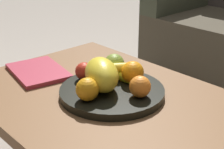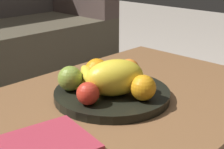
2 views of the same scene
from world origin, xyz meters
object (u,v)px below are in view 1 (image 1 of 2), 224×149
(coffee_table, at_px, (111,111))
(fruit_bowl, at_px, (112,92))
(orange_front, at_px, (133,72))
(orange_right, at_px, (140,87))
(magazine, at_px, (38,71))
(banana_bunch, at_px, (120,73))
(apple_left, at_px, (114,64))
(apple_front, at_px, (85,71))
(melon_large_front, at_px, (102,75))
(orange_left, at_px, (87,89))

(coffee_table, xyz_separation_m, fruit_bowl, (-0.02, 0.02, 0.05))
(fruit_bowl, bearing_deg, orange_front, 79.56)
(coffee_table, xyz_separation_m, orange_front, (-0.01, 0.10, 0.11))
(orange_right, height_order, magazine, orange_right)
(banana_bunch, xyz_separation_m, magazine, (-0.30, -0.15, -0.04))
(apple_left, bearing_deg, orange_right, -19.38)
(apple_front, height_order, magazine, apple_front)
(apple_left, distance_m, banana_bunch, 0.06)
(apple_front, distance_m, apple_left, 0.11)
(fruit_bowl, relative_size, magazine, 1.40)
(orange_right, height_order, apple_front, orange_right)
(magazine, bearing_deg, melon_large_front, 20.26)
(orange_right, distance_m, banana_bunch, 0.14)
(apple_front, xyz_separation_m, magazine, (-0.21, -0.06, -0.05))
(apple_left, bearing_deg, coffee_table, -46.29)
(orange_right, bearing_deg, apple_left, 160.62)
(melon_large_front, distance_m, apple_front, 0.10)
(orange_front, height_order, orange_right, orange_front)
(orange_front, height_order, apple_left, orange_front)
(fruit_bowl, height_order, melon_large_front, melon_large_front)
(melon_large_front, bearing_deg, orange_right, 23.54)
(melon_large_front, relative_size, orange_left, 2.37)
(orange_left, height_order, magazine, orange_left)
(banana_bunch, bearing_deg, fruit_bowl, -65.75)
(orange_left, distance_m, apple_front, 0.16)
(apple_left, distance_m, magazine, 0.30)
(coffee_table, bearing_deg, orange_left, -98.15)
(apple_front, distance_m, magazine, 0.23)
(orange_left, xyz_separation_m, magazine, (-0.34, 0.03, -0.05))
(apple_left, bearing_deg, orange_front, -4.95)
(melon_large_front, relative_size, orange_front, 2.23)
(apple_left, bearing_deg, orange_left, -64.66)
(apple_front, height_order, banana_bunch, apple_front)
(apple_front, distance_m, banana_bunch, 0.12)
(orange_front, distance_m, banana_bunch, 0.05)
(orange_left, bearing_deg, melon_large_front, 108.67)
(orange_right, bearing_deg, fruit_bowl, -167.11)
(apple_left, bearing_deg, melon_large_front, -60.46)
(melon_large_front, bearing_deg, orange_left, -71.33)
(orange_right, bearing_deg, banana_bunch, 161.56)
(apple_front, bearing_deg, orange_left, -35.99)
(orange_front, distance_m, orange_right, 0.11)
(orange_front, height_order, orange_left, orange_front)
(coffee_table, xyz_separation_m, orange_right, (0.08, 0.05, 0.10))
(orange_left, height_order, banana_bunch, orange_left)
(fruit_bowl, height_order, apple_left, apple_left)
(fruit_bowl, xyz_separation_m, apple_left, (-0.09, 0.09, 0.05))
(coffee_table, height_order, orange_left, orange_left)
(fruit_bowl, bearing_deg, orange_left, -85.17)
(apple_front, bearing_deg, orange_front, 37.25)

